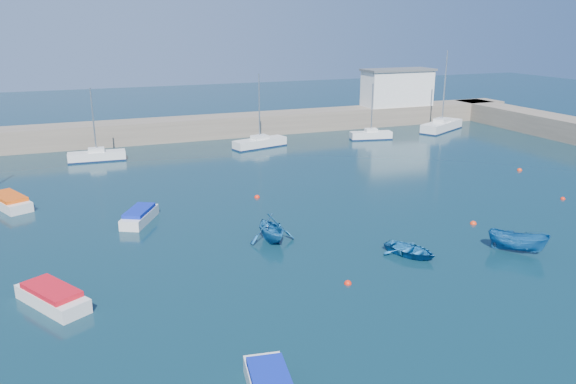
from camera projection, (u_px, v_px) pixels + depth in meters
name	position (u px, v px, depth m)	size (l,w,h in m)	color
ground	(376.00, 288.00, 31.39)	(220.00, 220.00, 0.00)	#0C2935
back_wall	(195.00, 128.00, 71.95)	(96.00, 4.50, 2.60)	#726657
right_arm	(542.00, 124.00, 75.01)	(4.50, 32.00, 2.60)	#726657
harbor_office	(397.00, 88.00, 81.44)	(10.00, 4.00, 5.00)	silver
sailboat_5	(97.00, 156.00, 60.09)	(5.96, 1.94, 7.78)	silver
sailboat_6	(260.00, 143.00, 66.57)	(6.87, 3.52, 8.65)	silver
sailboat_7	(371.00, 135.00, 71.27)	(5.45, 2.49, 7.04)	silver
sailboat_8	(442.00, 126.00, 76.96)	(8.37, 5.99, 10.74)	silver
motorboat_0	(52.00, 297.00, 29.30)	(3.79, 4.88, 1.05)	silver
motorboat_1	(140.00, 216.00, 41.62)	(3.31, 4.42, 1.04)	silver
motorboat_2	(9.00, 201.00, 44.97)	(3.76, 5.39, 1.05)	silver
dinghy_center	(410.00, 250.00, 35.64)	(2.49, 3.48, 0.72)	#165B98
dinghy_left	(271.00, 228.00, 37.86)	(3.09, 3.58, 1.89)	#165B98
dinghy_right	(518.00, 242.00, 36.05)	(1.40, 3.72, 1.44)	#165B98
buoy_0	(348.00, 284.00, 31.85)	(0.43, 0.43, 0.43)	red
buoy_1	(473.00, 224.00, 41.33)	(0.48, 0.48, 0.48)	red
buoy_2	(563.00, 199.00, 47.17)	(0.39, 0.39, 0.39)	red
buoy_3	(257.00, 198.00, 47.58)	(0.47, 0.47, 0.47)	red
buoy_4	(519.00, 171.00, 56.31)	(0.49, 0.49, 0.49)	red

